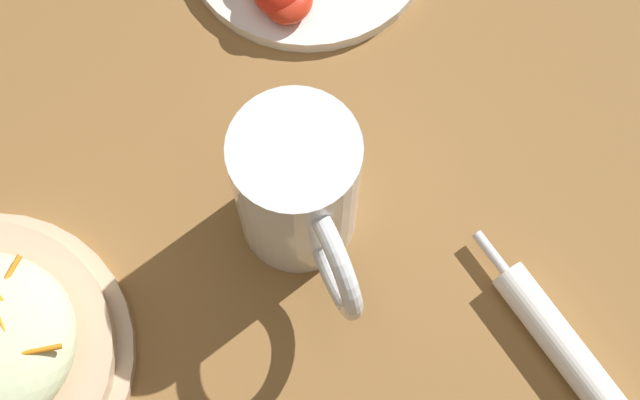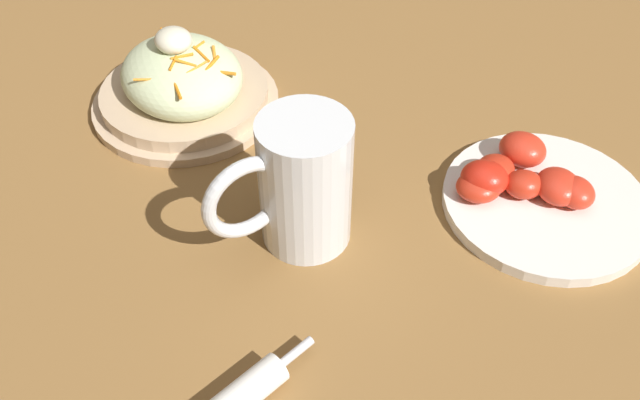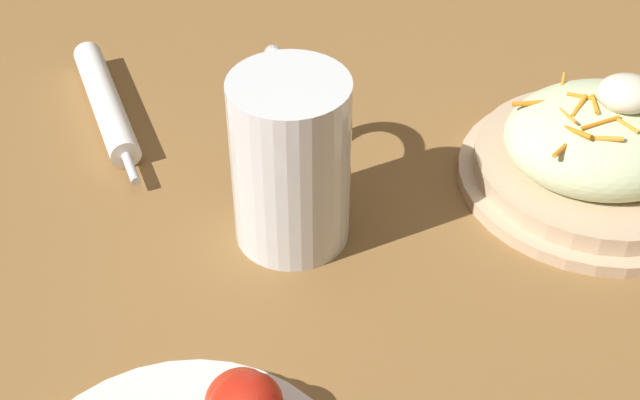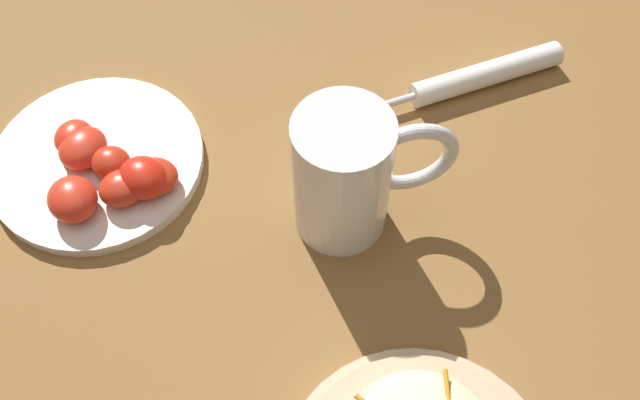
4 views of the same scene
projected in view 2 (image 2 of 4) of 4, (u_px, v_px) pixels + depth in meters
The scene contains 4 objects.
ground_plane at pixel (284, 143), 0.76m from camera, with size 1.43×1.43×0.00m, color olive.
salad_plate at pixel (183, 85), 0.79m from camera, with size 0.22×0.22×0.10m.
beer_mug at pixel (302, 190), 0.62m from camera, with size 0.09×0.15×0.14m.
tomato_plate at pixel (535, 192), 0.69m from camera, with size 0.21×0.21×0.05m.
Camera 2 is at (0.52, -0.28, 0.49)m, focal length 37.92 mm.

